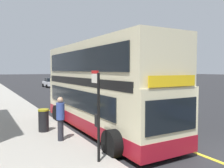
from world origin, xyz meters
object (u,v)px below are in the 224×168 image
bus_stop_sign (98,109)px  parked_car_navy_distant (78,85)px  double_decker_bus (101,90)px  pedestrian_waiting_near_sign (60,117)px  litter_bin (44,120)px  parked_car_white_far (50,83)px

bus_stop_sign → parked_car_navy_distant: bus_stop_sign is taller
double_decker_bus → pedestrian_waiting_near_sign: bearing=-153.5°
pedestrian_waiting_near_sign → litter_bin: size_ratio=1.70×
parked_car_navy_distant → litter_bin: 22.95m
double_decker_bus → litter_bin: size_ratio=9.52×
double_decker_bus → bus_stop_sign: bearing=-118.2°
double_decker_bus → parked_car_navy_distant: bearing=71.7°
bus_stop_sign → parked_car_white_far: size_ratio=0.69×
parked_car_navy_distant → parked_car_white_far: (-1.64, 8.94, 0.00)m
parked_car_navy_distant → double_decker_bus: bearing=71.5°
parked_car_navy_distant → parked_car_white_far: size_ratio=1.00×
double_decker_bus → parked_car_white_far: 30.76m
parked_car_navy_distant → parked_car_white_far: same height
double_decker_bus → bus_stop_sign: (-2.11, -3.94, -0.24)m
parked_car_navy_distant → parked_car_white_far: 9.09m
parked_car_white_far → pedestrian_waiting_near_sign: bearing=76.9°
double_decker_bus → pedestrian_waiting_near_sign: 2.94m
double_decker_bus → litter_bin: (-2.76, 0.56, -1.38)m
double_decker_bus → pedestrian_waiting_near_sign: double_decker_bus is taller
parked_car_white_far → litter_bin: size_ratio=3.93×
parked_car_white_far → pedestrian_waiting_near_sign: (-7.89, -31.50, 0.34)m
parked_car_white_far → parked_car_navy_distant: bearing=101.3°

